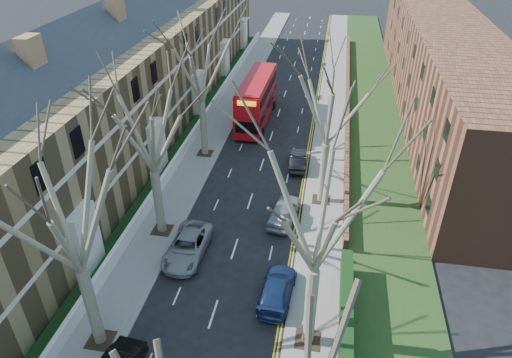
% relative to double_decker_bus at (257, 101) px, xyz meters
% --- Properties ---
extents(pavement_left, '(3.00, 102.00, 0.12)m').
position_rel_double_decker_bus_xyz_m(pavement_left, '(-3.87, 2.53, -2.29)').
color(pavement_left, slate).
rests_on(pavement_left, ground).
extents(pavement_right, '(3.00, 102.00, 0.12)m').
position_rel_double_decker_bus_xyz_m(pavement_right, '(8.13, 2.53, -2.29)').
color(pavement_right, slate).
rests_on(pavement_right, ground).
extents(terrace_left, '(9.70, 78.00, 13.60)m').
position_rel_double_decker_bus_xyz_m(terrace_left, '(-11.51, -5.47, 3.18)').
color(terrace_left, olive).
rests_on(terrace_left, ground).
extents(flats_right, '(13.97, 54.00, 10.00)m').
position_rel_double_decker_bus_xyz_m(flats_right, '(19.59, 6.53, 2.63)').
color(flats_right, brown).
rests_on(flats_right, ground).
extents(front_wall_left, '(0.30, 78.00, 1.00)m').
position_rel_double_decker_bus_xyz_m(front_wall_left, '(-5.52, -5.47, -1.73)').
color(front_wall_left, white).
rests_on(front_wall_left, ground).
extents(grass_verge_right, '(6.00, 102.00, 0.06)m').
position_rel_double_decker_bus_xyz_m(grass_verge_right, '(12.63, 2.53, -2.20)').
color(grass_verge_right, '#203E16').
rests_on(grass_verge_right, ground).
extents(tree_left_mid, '(10.50, 10.50, 14.71)m').
position_rel_double_decker_bus_xyz_m(tree_left_mid, '(-3.57, -30.47, 7.20)').
color(tree_left_mid, '#69614B').
rests_on(tree_left_mid, ground).
extents(tree_left_far, '(10.15, 10.15, 14.22)m').
position_rel_double_decker_bus_xyz_m(tree_left_far, '(-3.57, -20.47, 6.89)').
color(tree_left_far, '#69614B').
rests_on(tree_left_far, ground).
extents(tree_left_dist, '(10.50, 10.50, 14.71)m').
position_rel_double_decker_bus_xyz_m(tree_left_dist, '(-3.57, -8.47, 7.21)').
color(tree_left_dist, '#69614B').
rests_on(tree_left_dist, ground).
extents(tree_right_mid, '(10.50, 10.50, 14.71)m').
position_rel_double_decker_bus_xyz_m(tree_right_mid, '(7.83, -28.47, 7.20)').
color(tree_right_mid, '#69614B').
rests_on(tree_right_mid, ground).
extents(tree_right_far, '(10.15, 10.15, 14.22)m').
position_rel_double_decker_bus_xyz_m(tree_right_far, '(7.83, -14.47, 6.89)').
color(tree_right_far, '#69614B').
rests_on(tree_right_far, ground).
extents(double_decker_bus, '(3.07, 11.50, 4.77)m').
position_rel_double_decker_bus_xyz_m(double_decker_bus, '(0.00, 0.00, 0.00)').
color(double_decker_bus, '#A90C12').
rests_on(double_decker_bus, ground).
extents(car_left_far, '(2.58, 5.42, 1.49)m').
position_rel_double_decker_bus_xyz_m(car_left_far, '(-0.89, -22.63, -1.61)').
color(car_left_far, gray).
rests_on(car_left_far, ground).
extents(car_right_near, '(2.22, 4.85, 1.38)m').
position_rel_double_decker_bus_xyz_m(car_right_near, '(5.71, -25.44, -1.67)').
color(car_right_near, navy).
rests_on(car_right_near, ground).
extents(car_right_mid, '(2.48, 4.84, 1.58)m').
position_rel_double_decker_bus_xyz_m(car_right_mid, '(5.15, -17.45, -1.56)').
color(car_right_mid, gray).
rests_on(car_right_mid, ground).
extents(car_right_far, '(1.71, 4.26, 1.38)m').
position_rel_double_decker_bus_xyz_m(car_right_far, '(5.43, -9.26, -1.66)').
color(car_right_far, black).
rests_on(car_right_far, ground).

